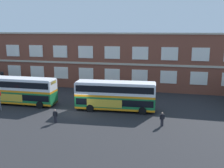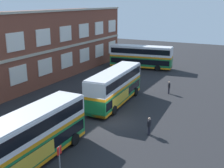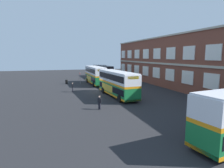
# 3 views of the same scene
# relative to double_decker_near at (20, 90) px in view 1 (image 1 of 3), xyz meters

# --- Properties ---
(ground_plane) EXTENTS (120.00, 120.00, 0.00)m
(ground_plane) POSITION_rel_double_decker_near_xyz_m (9.89, 0.36, -2.15)
(ground_plane) COLOR #232326
(brick_terminal_building) EXTENTS (56.20, 8.19, 10.59)m
(brick_terminal_building) POSITION_rel_double_decker_near_xyz_m (11.35, 16.34, 3.00)
(brick_terminal_building) COLOR brown
(brick_terminal_building) RESTS_ON ground
(double_decker_near) EXTENTS (11.03, 2.98, 4.07)m
(double_decker_near) POSITION_rel_double_decker_near_xyz_m (0.00, 0.00, 0.00)
(double_decker_near) COLOR #197038
(double_decker_near) RESTS_ON ground
(double_decker_middle) EXTENTS (11.15, 3.41, 4.07)m
(double_decker_middle) POSITION_rel_double_decker_near_xyz_m (14.60, 0.36, 0.00)
(double_decker_middle) COLOR #197038
(double_decker_middle) RESTS_ON ground
(waiting_passenger) EXTENTS (0.63, 0.26, 1.70)m
(waiting_passenger) POSITION_rel_double_decker_near_xyz_m (8.62, -6.13, -1.22)
(waiting_passenger) COLOR black
(waiting_passenger) RESTS_ON ground
(second_passenger) EXTENTS (0.60, 0.41, 1.70)m
(second_passenger) POSITION_rel_double_decker_near_xyz_m (21.23, -4.23, -1.22)
(second_passenger) COLOR black
(second_passenger) RESTS_ON ground
(bus_stand_flag) EXTENTS (0.44, 0.10, 2.70)m
(bus_stand_flag) POSITION_rel_double_decker_near_xyz_m (-0.95, -3.39, -0.51)
(bus_stand_flag) COLOR slate
(bus_stand_flag) RESTS_ON ground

